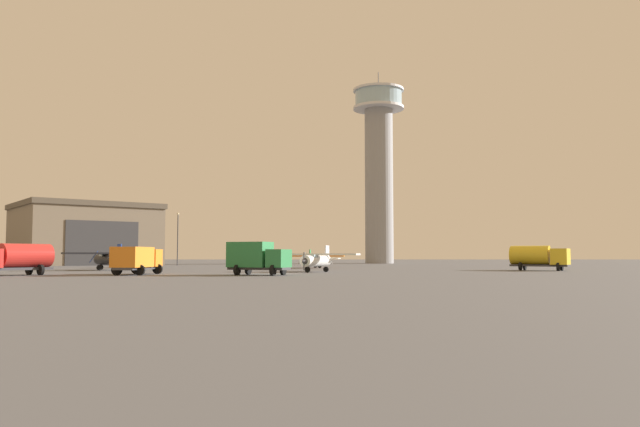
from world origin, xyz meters
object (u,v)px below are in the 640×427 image
(truck_fuel_tanker_red, at_px, (15,258))
(truck_flatbed_teal, at_px, (137,259))
(truck_box_orange, at_px, (136,259))
(truck_box_green, at_px, (256,257))
(light_post_east, at_px, (177,234))
(control_tower, at_px, (378,162))
(truck_fuel_tanker_yellow, at_px, (538,257))
(airplane_orange, at_px, (313,259))
(airplane_black, at_px, (108,258))
(airplane_white, at_px, (316,259))

(truck_fuel_tanker_red, relative_size, truck_flatbed_teal, 0.94)
(truck_box_orange, bearing_deg, truck_fuel_tanker_red, 109.24)
(truck_box_green, distance_m, light_post_east, 58.17)
(control_tower, relative_size, truck_fuel_tanker_red, 6.48)
(control_tower, xyz_separation_m, truck_fuel_tanker_yellow, (13.32, -63.87, -21.47))
(airplane_orange, xyz_separation_m, truck_box_green, (-4.97, -31.84, 0.46))
(light_post_east, bearing_deg, truck_flatbed_teal, -93.19)
(airplane_orange, distance_m, airplane_black, 28.51)
(airplane_white, distance_m, truck_fuel_tanker_yellow, 27.91)
(airplane_black, xyz_separation_m, truck_box_orange, (8.91, -18.06, 0.03))
(airplane_black, relative_size, truck_box_orange, 1.36)
(airplane_white, height_order, light_post_east, light_post_east)
(truck_flatbed_teal, relative_size, light_post_east, 0.75)
(airplane_orange, relative_size, airplane_white, 0.91)
(truck_box_orange, xyz_separation_m, light_post_east, (-8.40, 53.26, 4.13))
(truck_box_orange, bearing_deg, truck_box_green, -88.90)
(airplane_orange, bearing_deg, truck_fuel_tanker_red, 148.10)
(truck_box_green, bearing_deg, light_post_east, 132.30)
(truck_box_green, xyz_separation_m, light_post_east, (-20.10, 54.44, 3.96))
(airplane_orange, relative_size, light_post_east, 0.95)
(truck_fuel_tanker_red, xyz_separation_m, truck_box_green, (22.27, 1.13, 0.06))
(truck_flatbed_teal, xyz_separation_m, truck_box_green, (21.24, -33.89, 0.40))
(truck_box_orange, bearing_deg, airplane_orange, -21.65)
(airplane_orange, xyz_separation_m, truck_box_orange, (-16.67, -30.66, 0.29))
(airplane_black, bearing_deg, light_post_east, -39.96)
(airplane_orange, distance_m, truck_fuel_tanker_yellow, 31.39)
(truck_fuel_tanker_red, bearing_deg, airplane_white, 150.14)
(truck_box_orange, distance_m, light_post_east, 54.08)
(airplane_black, xyz_separation_m, truck_box_green, (20.61, -19.25, 0.20))
(airplane_white, bearing_deg, airplane_black, -86.06)
(control_tower, distance_m, truck_box_orange, 88.41)
(truck_fuel_tanker_red, relative_size, light_post_east, 0.70)
(control_tower, xyz_separation_m, airplane_white, (-13.84, -70.29, -21.76))
(control_tower, bearing_deg, light_post_east, -146.02)
(airplane_black, bearing_deg, airplane_orange, -102.91)
(airplane_orange, distance_m, airplane_white, 21.07)
(airplane_black, height_order, truck_box_green, airplane_black)
(airplane_orange, relative_size, truck_box_green, 1.46)
(airplane_black, distance_m, truck_fuel_tanker_yellow, 53.37)
(truck_flatbed_teal, bearing_deg, truck_box_green, -0.29)
(control_tower, distance_m, airplane_black, 76.76)
(airplane_black, height_order, light_post_east, light_post_east)
(truck_fuel_tanker_yellow, distance_m, truck_box_green, 36.96)
(truck_fuel_tanker_red, distance_m, truck_flatbed_teal, 35.04)
(truck_fuel_tanker_red, relative_size, truck_fuel_tanker_yellow, 0.97)
(truck_fuel_tanker_yellow, bearing_deg, airplane_orange, -176.04)
(truck_fuel_tanker_yellow, bearing_deg, airplane_white, -134.93)
(control_tower, relative_size, airplane_white, 4.40)
(truck_flatbed_teal, height_order, truck_box_orange, truck_flatbed_teal)
(truck_fuel_tanker_red, distance_m, truck_box_green, 22.30)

